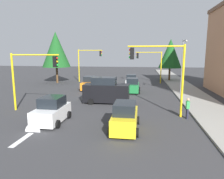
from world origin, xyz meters
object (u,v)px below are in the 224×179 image
object	(u,v)px
delivery_van_black	(106,91)
car_green	(133,86)
traffic_signal_far_left	(151,61)
car_orange	(90,84)
street_lamp_curbside	(183,61)
car_white	(52,111)
car_silver	(131,81)
traffic_signal_near_left	(161,66)
car_yellow	(125,117)
tree_opposite_side	(56,50)
traffic_signal_far_right	(88,59)
traffic_signal_near_right	(32,70)
tree_roadside_far	(170,54)
pedestrian_crossing	(188,108)

from	to	relation	value
delivery_van_black	car_green	xyz separation A→B (m)	(-6.58, 2.51, -0.39)
traffic_signal_far_left	car_orange	xyz separation A→B (m)	(8.25, -9.04, -3.08)
street_lamp_curbside	car_green	size ratio (longest dim) A/B	1.92
car_white	car_silver	distance (m)	19.06
car_white	street_lamp_curbside	bearing A→B (deg)	136.69
traffic_signal_near_left	street_lamp_curbside	distance (m)	10.22
delivery_van_black	street_lamp_curbside	bearing A→B (deg)	122.69
car_green	car_yellow	size ratio (longest dim) A/B	0.91
traffic_signal_far_left	car_white	distance (m)	24.50
tree_opposite_side	car_green	distance (m)	16.60
traffic_signal_far_right	car_white	bearing A→B (deg)	7.92
traffic_signal_far_left	traffic_signal_near_right	xyz separation A→B (m)	(20.00, -11.32, -0.23)
tree_roadside_far	car_yellow	world-z (taller)	tree_roadside_far
tree_opposite_side	car_white	xyz separation A→B (m)	(20.87, 8.44, -5.05)
street_lamp_curbside	delivery_van_black	xyz separation A→B (m)	(5.61, -8.74, -3.07)
delivery_van_black	pedestrian_crossing	distance (m)	8.69
tree_opposite_side	car_green	size ratio (longest dim) A/B	2.49
tree_roadside_far	car_yellow	xyz separation A→B (m)	(27.66, -6.38, -4.36)
pedestrian_crossing	tree_roadside_far	bearing A→B (deg)	176.31
pedestrian_crossing	traffic_signal_near_left	bearing A→B (deg)	-101.27
tree_roadside_far	car_silver	xyz separation A→B (m)	(8.51, -6.95, -4.36)
tree_roadside_far	car_silver	distance (m)	11.82
traffic_signal_far_right	car_yellow	xyz separation A→B (m)	(23.66, 8.87, -3.32)
traffic_signal_far_left	car_silver	bearing A→B (deg)	-34.81
street_lamp_curbside	car_green	bearing A→B (deg)	-98.87
traffic_signal_far_left	car_yellow	size ratio (longest dim) A/B	1.40
traffic_signal_far_left	car_silver	xyz separation A→B (m)	(4.51, -3.13, -3.08)
traffic_signal_far_left	car_yellow	xyz separation A→B (m)	(23.66, -2.56, -3.08)
traffic_signal_near_left	car_white	xyz separation A→B (m)	(2.87, -8.30, -3.30)
street_lamp_curbside	car_orange	bearing A→B (deg)	-99.67
traffic_signal_far_left	car_green	distance (m)	10.27
traffic_signal_far_left	car_white	bearing A→B (deg)	-19.84
traffic_signal_far_left	delivery_van_black	distance (m)	17.05
traffic_signal_near_left	car_yellow	world-z (taller)	traffic_signal_near_left
traffic_signal_near_right	tree_opposite_side	bearing A→B (deg)	-163.39
car_orange	car_silver	bearing A→B (deg)	122.39
car_green	delivery_van_black	bearing A→B (deg)	-20.86
traffic_signal_far_right	traffic_signal_near_right	size ratio (longest dim) A/B	1.14
street_lamp_curbside	tree_opposite_side	xyz separation A→B (m)	(-8.39, -20.20, 1.60)
pedestrian_crossing	car_green	bearing A→B (deg)	-155.76
traffic_signal_near_right	car_white	bearing A→B (deg)	46.93
tree_opposite_side	car_orange	xyz separation A→B (m)	(6.25, 7.65, -5.05)
street_lamp_curbside	car_silver	xyz separation A→B (m)	(-5.88, -6.65, -3.45)
traffic_signal_near_left	car_silver	xyz separation A→B (m)	(-15.49, -3.19, -3.31)
tree_roadside_far	car_green	distance (m)	15.55
traffic_signal_far_left	traffic_signal_far_right	distance (m)	11.43
traffic_signal_near_left	tree_roadside_far	distance (m)	24.32
car_white	car_yellow	world-z (taller)	same
car_yellow	pedestrian_crossing	distance (m)	5.78
tree_opposite_side	delivery_van_black	xyz separation A→B (m)	(14.00, 11.46, -4.66)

